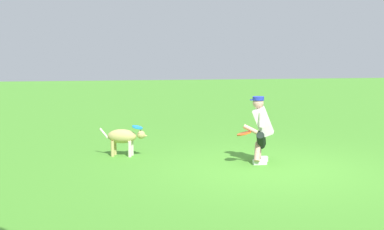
{
  "coord_description": "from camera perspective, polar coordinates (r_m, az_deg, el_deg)",
  "views": [
    {
      "loc": [
        3.01,
        8.63,
        2.14
      ],
      "look_at": [
        1.26,
        -1.13,
        0.9
      ],
      "focal_mm": 47.1,
      "sensor_mm": 36.0,
      "label": 1
    }
  ],
  "objects": [
    {
      "name": "frisbee_flying",
      "position": [
        10.38,
        -6.21,
        -1.39
      ],
      "size": [
        0.26,
        0.26,
        0.08
      ],
      "primitive_type": "cylinder",
      "rotation": [
        0.22,
        -0.07,
        4.53
      ],
      "color": "#1C8EE3"
    },
    {
      "name": "dog",
      "position": [
        10.49,
        -7.69,
        -2.51
      ],
      "size": [
        0.99,
        0.46,
        0.58
      ],
      "rotation": [
        0.0,
        0.0,
        2.83
      ],
      "color": "tan",
      "rests_on": "ground_plane"
    },
    {
      "name": "frisbee_held",
      "position": [
        9.59,
        5.91,
        -2.09
      ],
      "size": [
        0.28,
        0.28,
        0.11
      ],
      "primitive_type": "cylinder",
      "rotation": [
        -0.07,
        -0.25,
        3.15
      ],
      "color": "#E0561A",
      "rests_on": "person"
    },
    {
      "name": "ground_plane",
      "position": [
        9.38,
        8.89,
        -6.14
      ],
      "size": [
        60.0,
        60.0,
        0.0
      ],
      "primitive_type": "plane",
      "color": "#4B972E"
    },
    {
      "name": "person",
      "position": [
        9.78,
        7.83,
        -1.41
      ],
      "size": [
        0.69,
        0.65,
        1.29
      ],
      "rotation": [
        0.0,
        0.0,
        -0.39
      ],
      "color": "silver",
      "rests_on": "ground_plane"
    }
  ]
}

